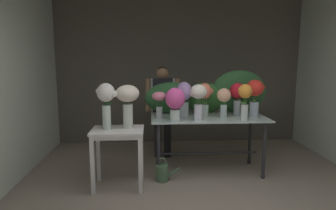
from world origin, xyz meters
The scene contains 19 objects.
ground_plane centered at (0.00, 1.75, 0.00)m, with size 7.69×7.69×0.00m, color gray.
wall_back centered at (0.00, 3.49, 1.47)m, with size 4.99×0.12×2.93m, color #5B564C.
wall_left centered at (-2.49, 1.75, 1.47)m, with size 0.12×3.61×2.93m, color silver.
display_table_glass centered at (0.28, 1.73, 0.71)m, with size 1.70×0.81×0.86m.
side_table_white centered at (-1.02, 1.27, 0.67)m, with size 0.68×0.52×0.80m.
florist centered at (-0.38, 2.46, 0.96)m, with size 0.57×0.24×1.57m.
foliage_backdrop centered at (0.38, 2.02, 1.15)m, with size 1.91×0.27×0.67m.
vase_ivory_roses centered at (0.08, 1.47, 1.18)m, with size 0.24×0.23×0.50m.
vase_coral_carnations centered at (0.22, 1.78, 1.16)m, with size 0.24×0.21×0.49m.
vase_peach_peonies centered at (0.49, 1.67, 1.13)m, with size 0.20×0.20×0.43m.
vase_sunset_snapdragons centered at (0.72, 1.42, 1.18)m, with size 0.20×0.19×0.51m.
vase_scarlet_freesia centered at (0.94, 1.67, 1.20)m, with size 0.27×0.25×0.55m.
vase_rosy_dahlias centered at (-0.45, 1.66, 1.12)m, with size 0.21×0.21×0.38m.
vase_fuchsia_stock centered at (-0.25, 1.45, 1.14)m, with size 0.27×0.27×0.46m.
vase_lilac_tulips centered at (-0.08, 1.84, 1.16)m, with size 0.29×0.23×0.51m.
vase_crimson_lilies centered at (0.74, 1.84, 1.17)m, with size 0.26×0.23×0.49m.
vase_white_roses_tall centered at (-1.15, 1.26, 1.19)m, with size 0.27×0.23×0.61m.
vase_cream_lisianthus_tall centered at (-0.88, 1.32, 1.18)m, with size 0.31×0.31×0.58m.
watering_can centered at (-0.42, 1.42, 0.13)m, with size 0.35×0.18×0.34m.
Camera 1 is at (-0.57, -2.60, 1.74)m, focal length 32.10 mm.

